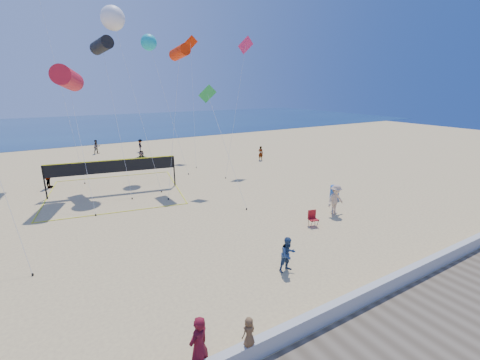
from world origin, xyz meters
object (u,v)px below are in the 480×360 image
woman (199,347)px  camp_chair (313,217)px  volleyball_net (113,170)px  trash_barrel (335,192)px

woman → camp_chair: 10.93m
woman → volleyball_net: size_ratio=0.17×
camp_chair → volleyball_net: (-8.31, 11.95, 1.16)m
volleyball_net → trash_barrel: bearing=-26.4°
camp_chair → volleyball_net: size_ratio=0.09×
woman → trash_barrel: bearing=-173.0°
woman → trash_barrel: 16.01m
camp_chair → trash_barrel: 5.09m
woman → volleyball_net: volleyball_net is taller
camp_chair → trash_barrel: trash_barrel is taller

